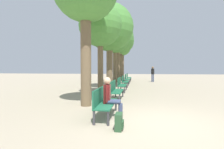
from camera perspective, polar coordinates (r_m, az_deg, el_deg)
name	(u,v)px	position (r m, az deg, el deg)	size (l,w,h in m)	color
ground_plane	(157,123)	(5.31, 14.45, -15.11)	(80.00, 80.00, 0.00)	tan
bench_row_0	(103,100)	(5.68, -2.85, -8.45)	(0.49, 1.80, 0.93)	#1E6042
bench_row_1	(115,89)	(8.68, 1.07, -4.76)	(0.49, 1.80, 0.93)	#1E6042
bench_row_2	(121,84)	(11.71, 2.96, -2.96)	(0.49, 1.80, 0.93)	#1E6042
bench_row_3	(124,80)	(14.75, 4.06, -1.91)	(0.49, 1.80, 0.93)	#1E6042
bench_row_4	(127,78)	(17.81, 4.78, -1.21)	(0.49, 1.80, 0.93)	#1E6042
bench_row_5	(128,77)	(20.86, 5.30, -0.72)	(0.49, 1.80, 0.93)	#1E6042
tree_row_1	(100,26)	(10.35, -3.83, 15.49)	(2.46, 2.46, 5.24)	brown
tree_row_2	(110,28)	(13.70, -0.80, 14.99)	(3.63, 3.63, 6.48)	brown
tree_row_3	(115,39)	(16.65, 0.92, 11.40)	(2.66, 2.66, 5.63)	brown
tree_row_4	(118,38)	(19.59, 2.03, 11.85)	(3.39, 3.39, 6.62)	brown
tree_row_5	(121,41)	(22.53, 2.87, 10.80)	(3.37, 3.37, 6.68)	brown
tree_row_6	(123,48)	(25.76, 3.57, 8.53)	(2.24, 2.24, 5.64)	brown
person_seated	(111,96)	(5.59, -0.43, -7.05)	(0.61, 0.34, 1.28)	#384260
backpack	(119,122)	(4.59, 2.30, -15.17)	(0.21, 0.38, 0.42)	#284C2D
pedestrian_near	(153,73)	(20.04, 13.15, 0.46)	(0.35, 0.29, 1.74)	#384260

